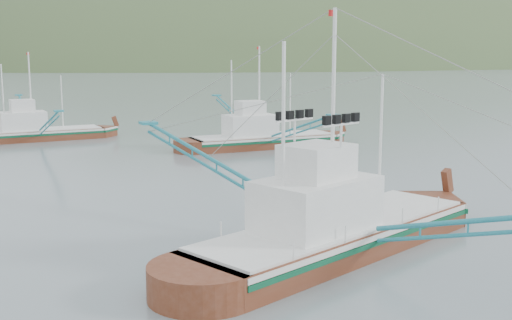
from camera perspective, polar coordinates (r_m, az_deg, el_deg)
name	(u,v)px	position (r m, az deg, el deg)	size (l,w,h in m)	color
ground	(308,241)	(32.53, 4.61, -7.15)	(1200.00, 1200.00, 0.00)	slate
main_boat	(337,202)	(30.23, 7.17, -3.75)	(17.10, 29.05, 12.15)	#582512
bg_boat_right	(262,133)	(63.68, 0.51, 2.43)	(14.75, 26.57, 10.75)	#582512
bg_boat_far	(35,127)	(73.02, -19.06, 2.75)	(13.97, 25.09, 10.15)	#582512
headland_right	(297,65)	(523.69, 3.68, 8.45)	(684.00, 432.00, 306.00)	#3B5029
ridge_distant	(6,64)	(588.75, -21.35, 7.94)	(960.00, 400.00, 240.00)	slate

